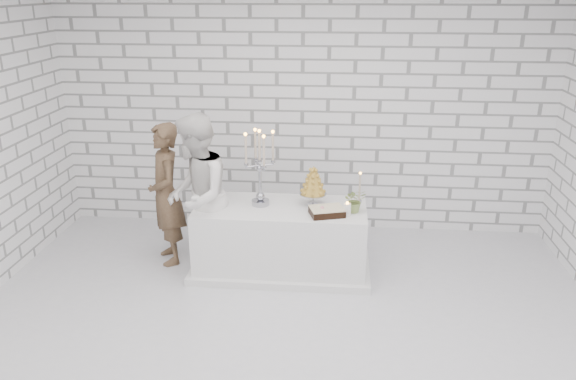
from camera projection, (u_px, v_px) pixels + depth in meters
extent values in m
cube|color=silver|center=(282.00, 336.00, 4.99)|extent=(6.00, 5.00, 0.01)
cube|color=white|center=(302.00, 111.00, 6.81)|extent=(6.00, 0.01, 3.00)
cube|color=white|center=(281.00, 239.00, 6.03)|extent=(1.80, 0.80, 0.75)
imported|color=#4F3926|center=(166.00, 194.00, 6.11)|extent=(0.60, 0.69, 1.59)
imported|color=white|center=(197.00, 196.00, 5.83)|extent=(0.76, 0.92, 1.75)
cube|color=black|center=(327.00, 211.00, 5.67)|extent=(0.39, 0.33, 0.08)
cylinder|color=white|center=(347.00, 209.00, 5.67)|extent=(0.10, 0.10, 0.12)
cylinder|color=#BFAC95|center=(360.00, 188.00, 5.96)|extent=(0.08, 0.08, 0.32)
imported|color=#51723D|center=(355.00, 200.00, 5.72)|extent=(0.26, 0.24, 0.25)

